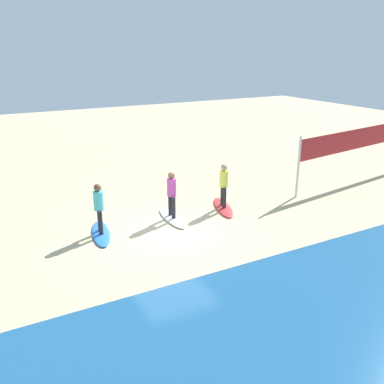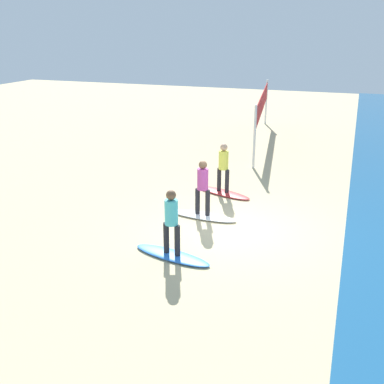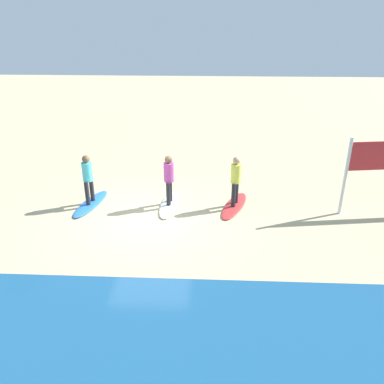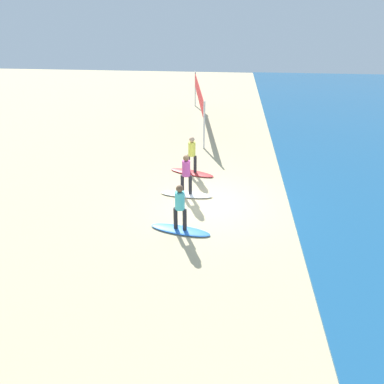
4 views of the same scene
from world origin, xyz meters
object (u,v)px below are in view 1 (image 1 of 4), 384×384
object	(u,v)px
surfboard_red	(223,207)
surfer_red	(224,182)
surfboard_blue	(101,233)
surfer_blue	(99,205)
surfboard_white	(172,218)
volleyball_net	(365,140)
surfer_white	(172,191)

from	to	relation	value
surfboard_red	surfer_red	xyz separation A→B (m)	(0.00, 0.00, 0.99)
surfboard_red	surfboard_blue	size ratio (longest dim) A/B	1.00
surfboard_red	surfboard_blue	world-z (taller)	same
surfboard_red	surfer_blue	xyz separation A→B (m)	(4.75, 0.08, 0.99)
surfboard_red	surfboard_white	distance (m)	2.14
surfboard_white	surfboard_blue	size ratio (longest dim) A/B	1.00
surfer_red	volleyball_net	xyz separation A→B (m)	(-7.77, -0.33, 0.75)
surfboard_red	surfer_white	bearing A→B (deg)	-71.21
surfboard_white	surfer_blue	world-z (taller)	surfer_blue
surfer_red	surfer_white	xyz separation A→B (m)	(2.14, -0.01, 0.00)
surfer_red	surfboard_blue	size ratio (longest dim) A/B	0.78
surfboard_white	surfboard_red	bearing A→B (deg)	94.27
surfboard_red	surfer_red	bearing A→B (deg)	0.00
surfboard_red	surfer_blue	world-z (taller)	surfer_blue
surfboard_red	surfboard_blue	xyz separation A→B (m)	(4.75, 0.08, 0.00)
surfboard_red	surfer_blue	distance (m)	4.85
surfboard_blue	volleyball_net	xyz separation A→B (m)	(-12.51, -0.41, 1.74)
surfboard_blue	surfer_blue	xyz separation A→B (m)	(-0.00, -0.00, 0.99)
surfer_white	surfboard_blue	size ratio (longest dim) A/B	0.78
surfer_blue	volleyball_net	world-z (taller)	volleyball_net
surfer_blue	surfboard_red	bearing A→B (deg)	-179.05
volleyball_net	surfboard_white	bearing A→B (deg)	1.85
surfboard_white	surfer_blue	bearing A→B (deg)	-83.60
surfer_blue	volleyball_net	bearing A→B (deg)	-178.14
surfer_white	volleyball_net	xyz separation A→B (m)	(-9.90, -0.32, 0.75)
surfboard_red	volleyball_net	distance (m)	7.97
surfboard_white	volleyball_net	world-z (taller)	volleyball_net
surfboard_red	surfboard_blue	bearing A→B (deg)	-70.04
surfboard_red	surfboard_white	xyz separation A→B (m)	(2.14, -0.01, 0.00)
volleyball_net	surfboard_red	bearing A→B (deg)	2.42
surfboard_red	surfer_blue	bearing A→B (deg)	-70.04
surfboard_blue	surfer_blue	world-z (taller)	surfer_blue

